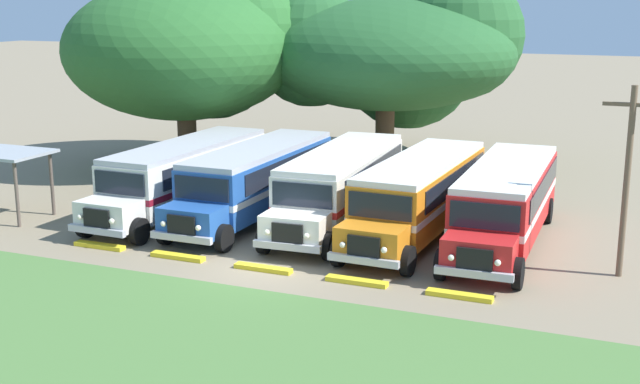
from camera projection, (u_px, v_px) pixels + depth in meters
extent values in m
plane|color=#84755B|center=(268.00, 268.00, 27.49)|extent=(220.00, 220.00, 0.00)
cube|color=#4C7538|center=(163.00, 336.00, 21.92)|extent=(80.00, 8.41, 0.01)
cube|color=silver|center=(188.00, 173.00, 34.76)|extent=(2.66, 9.24, 2.10)
cube|color=maroon|center=(189.00, 177.00, 34.80)|extent=(2.69, 9.26, 0.24)
cube|color=black|center=(218.00, 162.00, 34.42)|extent=(0.18, 8.00, 0.80)
cube|color=black|center=(167.00, 157.00, 35.41)|extent=(0.18, 8.00, 0.80)
cube|color=#B2B2B7|center=(187.00, 145.00, 34.50)|extent=(2.58, 9.14, 0.22)
cube|color=silver|center=(110.00, 215.00, 30.17)|extent=(2.22, 1.44, 1.05)
cube|color=black|center=(96.00, 219.00, 29.50)|extent=(1.10, 0.12, 0.70)
cube|color=#B7B7BC|center=(97.00, 231.00, 29.56)|extent=(2.40, 0.24, 0.24)
cube|color=black|center=(119.00, 183.00, 30.53)|extent=(2.20, 0.10, 0.84)
cube|color=maroon|center=(242.00, 156.00, 38.90)|extent=(0.90, 0.08, 1.30)
sphere|color=#EAE5C6|center=(112.00, 221.00, 29.18)|extent=(0.20, 0.20, 0.20)
sphere|color=#EAE5C6|center=(80.00, 217.00, 29.73)|extent=(0.20, 0.20, 0.20)
cylinder|color=black|center=(139.00, 231.00, 29.90)|extent=(0.30, 1.00, 1.00)
cylinder|color=black|center=(86.00, 224.00, 30.85)|extent=(0.30, 1.00, 1.00)
cylinder|color=black|center=(249.00, 185.00, 37.21)|extent=(0.30, 1.00, 1.00)
cylinder|color=black|center=(203.00, 181.00, 38.15)|extent=(0.30, 1.00, 1.00)
cube|color=#23519E|center=(260.00, 177.00, 33.94)|extent=(2.50, 9.20, 2.10)
cube|color=silver|center=(260.00, 181.00, 33.98)|extent=(2.53, 9.22, 0.24)
cube|color=black|center=(291.00, 166.00, 33.62)|extent=(0.04, 8.00, 0.80)
cube|color=black|center=(236.00, 161.00, 34.57)|extent=(0.04, 8.00, 0.80)
cube|color=#B2B2B7|center=(260.00, 149.00, 33.67)|extent=(2.42, 9.10, 0.22)
cube|color=#23519E|center=(193.00, 221.00, 29.31)|extent=(2.20, 1.40, 1.05)
cube|color=black|center=(181.00, 225.00, 28.64)|extent=(1.10, 0.10, 0.70)
cube|color=#B7B7BC|center=(181.00, 238.00, 28.70)|extent=(2.40, 0.20, 0.24)
cube|color=black|center=(201.00, 189.00, 29.67)|extent=(2.20, 0.06, 0.84)
cube|color=silver|center=(306.00, 160.00, 38.11)|extent=(0.90, 0.06, 1.30)
sphere|color=#EAE5C6|center=(198.00, 228.00, 28.33)|extent=(0.20, 0.20, 0.20)
sphere|color=#EAE5C6|center=(163.00, 224.00, 28.86)|extent=(0.20, 0.20, 0.20)
cylinder|color=black|center=(224.00, 238.00, 29.07)|extent=(0.28, 1.00, 1.00)
cylinder|color=black|center=(166.00, 231.00, 29.97)|extent=(0.28, 1.00, 1.00)
cylinder|color=black|center=(316.00, 189.00, 36.42)|extent=(0.28, 1.00, 1.00)
cylinder|color=black|center=(267.00, 185.00, 37.33)|extent=(0.28, 1.00, 1.00)
cube|color=silver|center=(343.00, 182.00, 33.06)|extent=(3.04, 9.33, 2.10)
cube|color=red|center=(343.00, 186.00, 33.10)|extent=(3.07, 9.35, 0.24)
cube|color=black|center=(376.00, 170.00, 32.81)|extent=(0.51, 7.99, 0.80)
cube|color=black|center=(316.00, 166.00, 33.63)|extent=(0.51, 7.99, 0.80)
cube|color=silver|center=(343.00, 153.00, 32.80)|extent=(2.95, 9.23, 0.22)
cube|color=silver|center=(295.00, 229.00, 28.32)|extent=(2.28, 1.53, 1.05)
cube|color=black|center=(287.00, 234.00, 27.63)|extent=(1.10, 0.16, 0.70)
cube|color=#B7B7BC|center=(287.00, 246.00, 27.70)|extent=(2.41, 0.34, 0.24)
cube|color=black|center=(302.00, 195.00, 28.70)|extent=(2.20, 0.19, 0.84)
cube|color=red|center=(375.00, 163.00, 37.33)|extent=(0.90, 0.11, 1.30)
sphere|color=#EAE5C6|center=(306.00, 236.00, 27.36)|extent=(0.20, 0.20, 0.20)
sphere|color=#EAE5C6|center=(267.00, 232.00, 27.82)|extent=(0.20, 0.20, 0.20)
cylinder|color=black|center=(329.00, 246.00, 28.14)|extent=(0.34, 1.01, 1.00)
cylinder|color=black|center=(264.00, 239.00, 28.92)|extent=(0.34, 1.01, 1.00)
cylinder|color=black|center=(391.00, 193.00, 35.67)|extent=(0.34, 1.01, 1.00)
cylinder|color=black|center=(338.00, 189.00, 36.45)|extent=(0.34, 1.01, 1.00)
cube|color=orange|center=(422.00, 192.00, 31.42)|extent=(2.74, 9.26, 2.10)
cube|color=white|center=(422.00, 196.00, 31.46)|extent=(2.77, 9.28, 0.24)
cube|color=black|center=(457.00, 180.00, 31.06)|extent=(0.25, 8.00, 0.80)
cube|color=black|center=(393.00, 174.00, 32.08)|extent=(0.25, 8.00, 0.80)
cube|color=silver|center=(423.00, 161.00, 31.15)|extent=(2.66, 9.16, 0.22)
cube|color=orange|center=(372.00, 242.00, 26.84)|extent=(2.24, 1.46, 1.05)
cube|color=black|center=(364.00, 247.00, 26.18)|extent=(1.10, 0.13, 0.70)
cube|color=#B7B7BC|center=(363.00, 260.00, 26.24)|extent=(2.40, 0.26, 0.24)
cube|color=black|center=(380.00, 206.00, 27.20)|extent=(2.20, 0.12, 0.84)
cube|color=white|center=(455.00, 171.00, 35.54)|extent=(0.90, 0.08, 1.30)
sphere|color=#EAE5C6|center=(384.00, 250.00, 25.85)|extent=(0.20, 0.20, 0.20)
sphere|color=#EAE5C6|center=(343.00, 245.00, 26.41)|extent=(0.20, 0.20, 0.20)
cylinder|color=black|center=(408.00, 261.00, 26.57)|extent=(0.31, 1.01, 1.00)
cylinder|color=black|center=(339.00, 252.00, 27.53)|extent=(0.31, 1.01, 1.00)
cylinder|color=black|center=(472.00, 204.00, 33.84)|extent=(0.31, 1.01, 1.00)
cylinder|color=black|center=(415.00, 198.00, 34.80)|extent=(0.31, 1.01, 1.00)
cube|color=red|center=(507.00, 199.00, 30.28)|extent=(2.76, 9.27, 2.10)
cube|color=white|center=(507.00, 203.00, 30.32)|extent=(2.79, 9.29, 0.24)
cube|color=black|center=(545.00, 187.00, 29.99)|extent=(0.26, 8.00, 0.80)
cube|color=black|center=(474.00, 181.00, 30.88)|extent=(0.26, 8.00, 0.80)
cube|color=silver|center=(509.00, 168.00, 30.01)|extent=(2.67, 9.16, 0.22)
cube|color=red|center=(479.00, 254.00, 25.59)|extent=(2.24, 1.46, 1.05)
cube|color=black|center=(474.00, 260.00, 24.91)|extent=(1.10, 0.13, 0.70)
cube|color=#B7B7BC|center=(474.00, 274.00, 24.98)|extent=(2.40, 0.27, 0.24)
cube|color=black|center=(485.00, 216.00, 25.96)|extent=(2.20, 0.12, 0.84)
cube|color=white|center=(524.00, 177.00, 34.49)|extent=(0.90, 0.09, 1.30)
sphere|color=#EAE5C6|center=(498.00, 263.00, 24.62)|extent=(0.20, 0.20, 0.20)
sphere|color=#EAE5C6|center=(451.00, 258.00, 25.12)|extent=(0.20, 0.20, 0.20)
cylinder|color=black|center=(518.00, 273.00, 25.38)|extent=(0.31, 1.01, 1.00)
cylinder|color=black|center=(441.00, 264.00, 26.23)|extent=(0.31, 1.01, 1.00)
cylinder|color=black|center=(548.00, 210.00, 32.82)|extent=(0.31, 1.01, 1.00)
cylinder|color=black|center=(487.00, 205.00, 33.66)|extent=(0.31, 1.01, 1.00)
cube|color=yellow|center=(100.00, 246.00, 29.64)|extent=(2.00, 0.36, 0.15)
cube|color=yellow|center=(178.00, 257.00, 28.41)|extent=(2.00, 0.36, 0.15)
cube|color=yellow|center=(263.00, 268.00, 27.17)|extent=(2.00, 0.36, 0.15)
cube|color=yellow|center=(357.00, 281.00, 25.94)|extent=(2.00, 0.36, 0.15)
cube|color=yellow|center=(459.00, 295.00, 24.71)|extent=(2.00, 0.36, 0.15)
cylinder|color=brown|center=(385.00, 130.00, 44.01)|extent=(1.00, 1.00, 3.66)
ellipsoid|color=#235628|center=(386.00, 54.00, 43.09)|extent=(13.41, 12.01, 5.74)
sphere|color=#235628|center=(460.00, 36.00, 42.88)|extent=(6.64, 6.64, 6.64)
sphere|color=#235628|center=(311.00, 47.00, 43.39)|extent=(6.22, 6.22, 6.22)
sphere|color=#235628|center=(408.00, 60.00, 46.75)|extent=(7.77, 7.77, 7.77)
cylinder|color=brown|center=(187.00, 134.00, 43.62)|extent=(1.00, 1.00, 3.40)
ellipsoid|color=#286028|center=(184.00, 49.00, 42.61)|extent=(11.83, 12.90, 7.16)
sphere|color=#286028|center=(246.00, 39.00, 42.49)|extent=(6.20, 6.20, 6.20)
sphere|color=#286028|center=(123.00, 49.00, 42.92)|extent=(5.72, 5.72, 5.72)
sphere|color=#286028|center=(212.00, 49.00, 45.18)|extent=(7.58, 7.58, 7.58)
cylinder|color=brown|center=(627.00, 183.00, 25.98)|extent=(0.20, 0.20, 6.12)
cube|color=brown|center=(633.00, 105.00, 25.41)|extent=(1.80, 0.12, 0.12)
cylinder|color=brown|center=(17.00, 194.00, 32.06)|extent=(0.14, 0.14, 2.60)
cylinder|color=brown|center=(52.00, 184.00, 33.85)|extent=(0.14, 0.14, 2.60)
cube|color=#9EA3A8|center=(2.00, 153.00, 33.21)|extent=(3.60, 2.60, 0.12)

